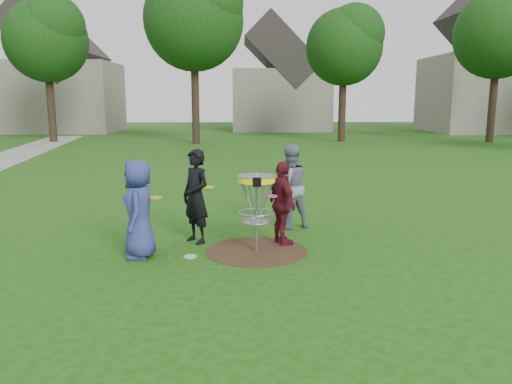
{
  "coord_description": "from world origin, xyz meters",
  "views": [
    {
      "loc": [
        -0.23,
        -8.41,
        2.63
      ],
      "look_at": [
        0.0,
        0.3,
        1.0
      ],
      "focal_mm": 35.0,
      "sensor_mm": 36.0,
      "label": 1
    }
  ],
  "objects_px": {
    "player_grey": "(289,187)",
    "player_maroon": "(282,203)",
    "player_black": "(196,196)",
    "disc_golf_basket": "(256,194)",
    "player_blue": "(139,209)"
  },
  "relations": [
    {
      "from": "player_blue",
      "to": "disc_golf_basket",
      "type": "height_order",
      "value": "player_blue"
    },
    {
      "from": "player_black",
      "to": "player_grey",
      "type": "bearing_deg",
      "value": 76.56
    },
    {
      "from": "player_blue",
      "to": "player_grey",
      "type": "bearing_deg",
      "value": 120.51
    },
    {
      "from": "player_grey",
      "to": "disc_golf_basket",
      "type": "bearing_deg",
      "value": 44.78
    },
    {
      "from": "player_black",
      "to": "disc_golf_basket",
      "type": "height_order",
      "value": "player_black"
    },
    {
      "from": "disc_golf_basket",
      "to": "player_blue",
      "type": "bearing_deg",
      "value": -172.1
    },
    {
      "from": "player_maroon",
      "to": "disc_golf_basket",
      "type": "relative_size",
      "value": 1.11
    },
    {
      "from": "player_grey",
      "to": "player_maroon",
      "type": "relative_size",
      "value": 1.13
    },
    {
      "from": "player_black",
      "to": "player_grey",
      "type": "relative_size",
      "value": 1.0
    },
    {
      "from": "player_black",
      "to": "disc_golf_basket",
      "type": "xyz_separation_m",
      "value": [
        1.1,
        -0.6,
        0.15
      ]
    },
    {
      "from": "player_black",
      "to": "disc_golf_basket",
      "type": "distance_m",
      "value": 1.26
    },
    {
      "from": "disc_golf_basket",
      "to": "player_maroon",
      "type": "bearing_deg",
      "value": 40.79
    },
    {
      "from": "player_black",
      "to": "disc_golf_basket",
      "type": "bearing_deg",
      "value": 18.9
    },
    {
      "from": "player_grey",
      "to": "disc_golf_basket",
      "type": "relative_size",
      "value": 1.25
    },
    {
      "from": "player_blue",
      "to": "player_maroon",
      "type": "bearing_deg",
      "value": 101.26
    }
  ]
}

